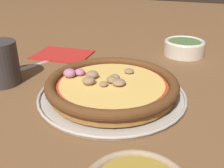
# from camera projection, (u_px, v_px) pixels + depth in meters

# --- Properties ---
(ground_plane) EXTENTS (3.00, 3.00, 0.00)m
(ground_plane) POSITION_uv_depth(u_px,v_px,m) (112.00, 96.00, 0.57)
(ground_plane) COLOR brown
(pizza_tray) EXTENTS (0.32, 0.32, 0.01)m
(pizza_tray) POSITION_uv_depth(u_px,v_px,m) (112.00, 94.00, 0.57)
(pizza_tray) COLOR #B7B2A8
(pizza_tray) RESTS_ON ground_plane
(pizza) EXTENTS (0.28, 0.28, 0.04)m
(pizza) POSITION_uv_depth(u_px,v_px,m) (112.00, 85.00, 0.56)
(pizza) COLOR #A86B33
(pizza) RESTS_ON pizza_tray
(bowl_far) EXTENTS (0.12, 0.12, 0.05)m
(bowl_far) POSITION_uv_depth(u_px,v_px,m) (184.00, 47.00, 0.81)
(bowl_far) COLOR beige
(bowl_far) RESTS_ON ground_plane
(drinking_cup) EXTENTS (0.08, 0.08, 0.10)m
(drinking_cup) POSITION_uv_depth(u_px,v_px,m) (0.00, 63.00, 0.61)
(drinking_cup) COLOR #383333
(drinking_cup) RESTS_ON ground_plane
(napkin) EXTENTS (0.17, 0.14, 0.01)m
(napkin) POSITION_uv_depth(u_px,v_px,m) (63.00, 54.00, 0.81)
(napkin) COLOR #B2231E
(napkin) RESTS_ON ground_plane
(fork) EXTENTS (0.08, 0.19, 0.00)m
(fork) POSITION_uv_depth(u_px,v_px,m) (46.00, 61.00, 0.76)
(fork) COLOR #B7B7BC
(fork) RESTS_ON ground_plane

